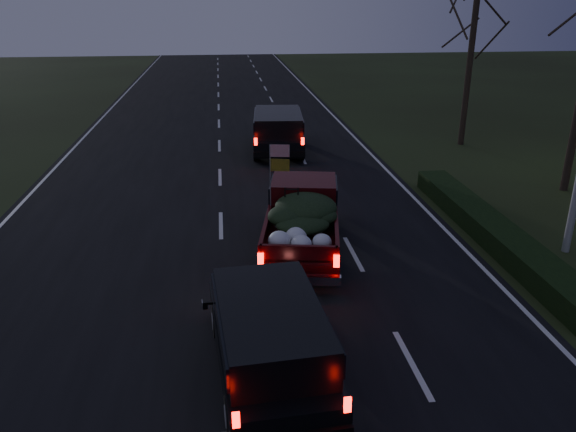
{
  "coord_description": "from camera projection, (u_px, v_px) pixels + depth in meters",
  "views": [
    {
      "loc": [
        0.17,
        -11.15,
        6.6
      ],
      "look_at": [
        1.77,
        2.28,
        1.3
      ],
      "focal_mm": 35.0,
      "sensor_mm": 36.0,
      "label": 1
    }
  ],
  "objects": [
    {
      "name": "ground",
      "position": [
        223.0,
        309.0,
        12.7
      ],
      "size": [
        120.0,
        120.0,
        0.0
      ],
      "primitive_type": "plane",
      "color": "black",
      "rests_on": "ground"
    },
    {
      "name": "rear_suv",
      "position": [
        269.0,
        332.0,
        10.1
      ],
      "size": [
        2.3,
        4.58,
        1.28
      ],
      "rotation": [
        0.0,
        0.0,
        0.08
      ],
      "color": "black",
      "rests_on": "ground"
    },
    {
      "name": "hedge_row",
      "position": [
        492.0,
        230.0,
        16.22
      ],
      "size": [
        1.0,
        10.0,
        0.6
      ],
      "primitive_type": "cube",
      "color": "black",
      "rests_on": "ground"
    },
    {
      "name": "bare_tree_far",
      "position": [
        474.0,
        30.0,
        25.0
      ],
      "size": [
        3.6,
        3.6,
        7.0
      ],
      "color": "black",
      "rests_on": "ground"
    },
    {
      "name": "pickup_truck",
      "position": [
        303.0,
        216.0,
        15.39
      ],
      "size": [
        2.78,
        5.32,
        2.66
      ],
      "rotation": [
        0.0,
        0.0,
        -0.18
      ],
      "color": "#3F080B",
      "rests_on": "ground"
    },
    {
      "name": "road_asphalt",
      "position": [
        223.0,
        309.0,
        12.69
      ],
      "size": [
        14.0,
        120.0,
        0.02
      ],
      "primitive_type": "cube",
      "color": "black",
      "rests_on": "ground"
    },
    {
      "name": "lead_suv",
      "position": [
        278.0,
        128.0,
        25.19
      ],
      "size": [
        2.54,
        5.29,
        1.48
      ],
      "rotation": [
        0.0,
        0.0,
        -0.08
      ],
      "color": "black",
      "rests_on": "ground"
    }
  ]
}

